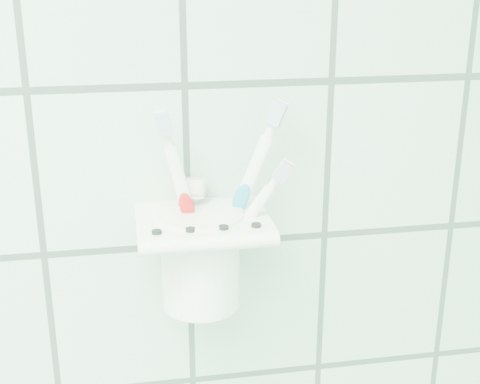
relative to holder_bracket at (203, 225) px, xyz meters
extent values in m
cube|color=white|center=(0.00, 0.04, -0.01)|extent=(0.05, 0.02, 0.04)
cube|color=white|center=(0.00, 0.00, 0.00)|extent=(0.14, 0.10, 0.02)
cylinder|color=white|center=(0.00, -0.05, 0.00)|extent=(0.14, 0.02, 0.02)
cylinder|color=black|center=(-0.05, -0.04, 0.01)|extent=(0.01, 0.01, 0.00)
cylinder|color=black|center=(-0.02, -0.04, 0.01)|extent=(0.01, 0.01, 0.00)
cylinder|color=black|center=(0.02, -0.04, 0.01)|extent=(0.01, 0.01, 0.00)
cylinder|color=black|center=(0.05, -0.04, 0.01)|extent=(0.01, 0.01, 0.00)
cylinder|color=white|center=(0.00, 0.00, -0.04)|extent=(0.08, 0.08, 0.11)
cylinder|color=white|center=(0.00, 0.00, 0.01)|extent=(0.09, 0.09, 0.01)
cylinder|color=black|center=(0.00, 0.00, 0.01)|extent=(0.07, 0.07, 0.00)
cylinder|color=white|center=(0.01, 0.01, 0.00)|extent=(0.05, 0.02, 0.17)
cylinder|color=white|center=(0.01, 0.01, 0.10)|extent=(0.01, 0.01, 0.02)
cube|color=silver|center=(0.01, 0.01, 0.11)|extent=(0.02, 0.01, 0.03)
cube|color=white|center=(0.01, 0.01, 0.11)|extent=(0.02, 0.01, 0.03)
ellipsoid|color=red|center=(0.01, 0.01, 0.02)|extent=(0.02, 0.01, 0.03)
cylinder|color=white|center=(0.00, 0.02, 0.01)|extent=(0.09, 0.02, 0.18)
cylinder|color=white|center=(0.00, 0.02, 0.11)|extent=(0.02, 0.01, 0.03)
cube|color=silver|center=(0.00, 0.01, 0.13)|extent=(0.03, 0.02, 0.03)
cube|color=white|center=(0.00, 0.02, 0.13)|extent=(0.02, 0.01, 0.03)
ellipsoid|color=teal|center=(0.00, 0.01, 0.03)|extent=(0.03, 0.01, 0.04)
cylinder|color=white|center=(-0.01, 0.01, -0.01)|extent=(0.09, 0.04, 0.13)
cylinder|color=white|center=(-0.01, 0.01, 0.08)|extent=(0.02, 0.01, 0.02)
cube|color=silver|center=(-0.01, 0.01, 0.09)|extent=(0.02, 0.01, 0.02)
cube|color=white|center=(-0.01, 0.01, 0.09)|extent=(0.02, 0.01, 0.03)
ellipsoid|color=#1E38A5|center=(-0.01, 0.01, 0.01)|extent=(0.03, 0.01, 0.03)
cube|color=silver|center=(-0.02, 0.01, -0.03)|extent=(0.04, 0.04, 0.10)
cube|color=silver|center=(-0.02, 0.01, -0.08)|extent=(0.04, 0.02, 0.02)
cone|color=silver|center=(-0.02, 0.01, 0.02)|extent=(0.04, 0.04, 0.02)
cylinder|color=white|center=(-0.02, 0.01, 0.03)|extent=(0.03, 0.03, 0.03)
camera|label=1|loc=(-0.07, -0.63, 0.26)|focal=50.00mm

